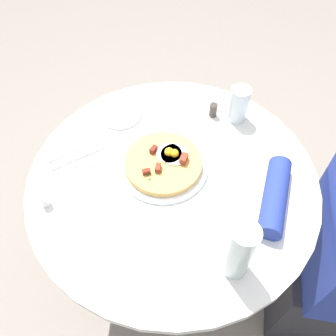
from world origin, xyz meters
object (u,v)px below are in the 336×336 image
(pizza_plate, at_px, (163,166))
(water_bottle, at_px, (239,251))
(breakfast_pizza, at_px, (164,162))
(fork, at_px, (79,158))
(water_glass, at_px, (239,104))
(bread_plate, at_px, (121,114))
(dining_table, at_px, (172,206))
(pepper_shaker, at_px, (213,110))
(knife, at_px, (74,150))
(salt_shaker, at_px, (45,200))

(pizza_plate, height_order, water_bottle, water_bottle)
(breakfast_pizza, bearing_deg, fork, -86.22)
(water_bottle, bearing_deg, water_glass, -176.80)
(fork, relative_size, water_bottle, 0.89)
(water_glass, bearing_deg, pizza_plate, -38.69)
(bread_plate, relative_size, water_glass, 1.17)
(dining_table, bearing_deg, pepper_shaker, 162.18)
(fork, relative_size, water_glass, 1.39)
(dining_table, distance_m, knife, 0.39)
(knife, relative_size, pepper_shaker, 3.51)
(water_bottle, xyz_separation_m, pepper_shaker, (-0.56, -0.11, -0.08))
(dining_table, height_order, breakfast_pizza, breakfast_pizza)
(water_glass, relative_size, pepper_shaker, 2.53)
(fork, xyz_separation_m, salt_shaker, (0.18, -0.04, 0.02))
(bread_plate, bearing_deg, water_bottle, 41.67)
(dining_table, distance_m, pepper_shaker, 0.37)
(water_bottle, bearing_deg, fork, -117.76)
(dining_table, bearing_deg, water_bottle, 38.62)
(pizza_plate, distance_m, pepper_shaker, 0.30)
(bread_plate, xyz_separation_m, water_bottle, (0.50, 0.44, 0.10))
(knife, bearing_deg, salt_shaker, -135.23)
(water_glass, relative_size, water_bottle, 0.64)
(fork, bearing_deg, salt_shaker, -143.16)
(breakfast_pizza, distance_m, water_bottle, 0.39)
(breakfast_pizza, xyz_separation_m, water_bottle, (0.29, 0.24, 0.08))
(breakfast_pizza, height_order, fork, breakfast_pizza)
(water_bottle, bearing_deg, knife, -118.93)
(water_bottle, distance_m, salt_shaker, 0.58)
(breakfast_pizza, xyz_separation_m, water_glass, (-0.27, 0.21, 0.04))
(dining_table, height_order, salt_shaker, salt_shaker)
(dining_table, distance_m, water_bottle, 0.44)
(water_glass, bearing_deg, dining_table, -30.86)
(dining_table, distance_m, fork, 0.37)
(pizza_plate, xyz_separation_m, water_bottle, (0.29, 0.25, 0.09))
(bread_plate, bearing_deg, knife, -28.61)
(dining_table, height_order, fork, fork)
(knife, height_order, salt_shaker, salt_shaker)
(water_glass, bearing_deg, pepper_shaker, -87.50)
(pizza_plate, distance_m, water_bottle, 0.39)
(breakfast_pizza, distance_m, fork, 0.28)
(pizza_plate, distance_m, knife, 0.30)
(dining_table, bearing_deg, knife, -96.90)
(bread_plate, height_order, water_bottle, water_bottle)
(breakfast_pizza, relative_size, knife, 1.37)
(water_bottle, height_order, pepper_shaker, water_bottle)
(water_bottle, bearing_deg, breakfast_pizza, -140.44)
(fork, height_order, water_glass, water_glass)
(knife, xyz_separation_m, salt_shaker, (0.21, -0.01, 0.02))
(knife, relative_size, water_glass, 1.39)
(knife, xyz_separation_m, water_glass, (-0.26, 0.52, 0.06))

